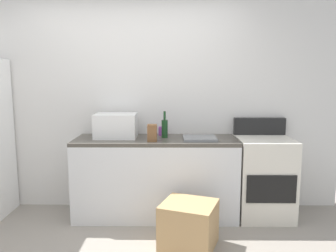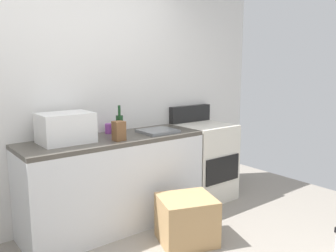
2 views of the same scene
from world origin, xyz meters
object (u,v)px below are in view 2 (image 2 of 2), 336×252
Objects in this scene: microwave at (66,128)px; coffee_mug at (109,129)px; wine_bottle at (120,124)px; cardboard_box_large at (187,220)px; stove_oven at (204,160)px; knife_block at (119,131)px.

microwave is 0.54m from coffee_mug.
wine_bottle is at bearing -0.71° from microwave.
wine_bottle is at bearing 107.72° from cardboard_box_large.
microwave is at bearing 136.25° from cardboard_box_large.
stove_oven reaches higher than knife_block.
cardboard_box_large is (0.79, -0.75, -0.82)m from microwave.
coffee_mug is 0.38m from knife_block.
coffee_mug is at bearing 106.92° from cardboard_box_large.
microwave is at bearing 178.28° from stove_oven.
microwave reaches higher than stove_oven.
stove_oven is 2.39× the size of microwave.
stove_oven is 6.11× the size of knife_block.
wine_bottle is 1.12m from cardboard_box_large.
wine_bottle is at bearing -77.03° from coffee_mug.
cardboard_box_large is at bearing -73.08° from coffee_mug.
wine_bottle is at bearing 177.78° from stove_oven.
microwave is at bearing -163.88° from coffee_mug.
wine_bottle is 0.62× the size of cardboard_box_large.
microwave reaches higher than cardboard_box_large.
microwave is 1.37m from cardboard_box_large.
stove_oven is 11.00× the size of coffee_mug.
knife_block is at bearing -121.75° from wine_bottle.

